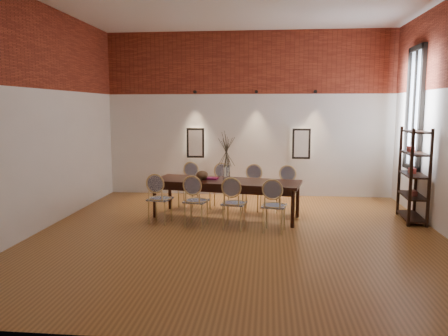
# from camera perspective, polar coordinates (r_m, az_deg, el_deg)

# --- Properties ---
(floor) EXTENTS (7.00, 7.00, 0.02)m
(floor) POSITION_cam_1_polar(r_m,az_deg,el_deg) (7.61, 1.81, -8.77)
(floor) COLOR #97602B
(floor) RESTS_ON ground
(wall_back) EXTENTS (7.00, 0.10, 4.00)m
(wall_back) POSITION_cam_1_polar(r_m,az_deg,el_deg) (10.83, 3.18, 6.98)
(wall_back) COLOR silver
(wall_back) RESTS_ON ground
(wall_front) EXTENTS (7.00, 0.10, 4.00)m
(wall_front) POSITION_cam_1_polar(r_m,az_deg,el_deg) (3.76, -1.86, 5.30)
(wall_front) COLOR silver
(wall_front) RESTS_ON ground
(wall_left) EXTENTS (0.10, 7.00, 4.00)m
(wall_left) POSITION_cam_1_polar(r_m,az_deg,el_deg) (8.32, -23.45, 6.07)
(wall_left) COLOR silver
(wall_left) RESTS_ON ground
(brick_band_back) EXTENTS (7.00, 0.02, 1.50)m
(brick_band_back) POSITION_cam_1_polar(r_m,az_deg,el_deg) (10.82, 3.22, 13.61)
(brick_band_back) COLOR maroon
(brick_band_back) RESTS_ON ground
(brick_band_left) EXTENTS (0.02, 7.00, 1.50)m
(brick_band_left) POSITION_cam_1_polar(r_m,az_deg,el_deg) (8.36, -23.50, 14.68)
(brick_band_left) COLOR maroon
(brick_band_left) RESTS_ON ground
(niche_left) EXTENTS (0.36, 0.06, 0.66)m
(niche_left) POSITION_cam_1_polar(r_m,az_deg,el_deg) (10.90, -3.72, 3.30)
(niche_left) COLOR #FFEAC6
(niche_left) RESTS_ON wall_back
(niche_right) EXTENTS (0.36, 0.06, 0.66)m
(niche_right) POSITION_cam_1_polar(r_m,az_deg,el_deg) (10.78, 10.05, 3.14)
(niche_right) COLOR #FFEAC6
(niche_right) RESTS_ON wall_back
(spot_fixture_left) EXTENTS (0.08, 0.10, 0.08)m
(spot_fixture_left) POSITION_cam_1_polar(r_m,az_deg,el_deg) (10.85, -3.81, 9.88)
(spot_fixture_left) COLOR black
(spot_fixture_left) RESTS_ON wall_back
(spot_fixture_mid) EXTENTS (0.08, 0.10, 0.08)m
(spot_fixture_mid) POSITION_cam_1_polar(r_m,az_deg,el_deg) (10.70, 4.26, 9.90)
(spot_fixture_mid) COLOR black
(spot_fixture_mid) RESTS_ON wall_back
(spot_fixture_right) EXTENTS (0.08, 0.10, 0.08)m
(spot_fixture_right) POSITION_cam_1_polar(r_m,az_deg,el_deg) (10.75, 11.85, 9.75)
(spot_fixture_right) COLOR black
(spot_fixture_right) RESTS_ON wall_back
(window_glass) EXTENTS (0.02, 0.78, 2.38)m
(window_glass) POSITION_cam_1_polar(r_m,az_deg,el_deg) (9.73, 23.71, 7.11)
(window_glass) COLOR silver
(window_glass) RESTS_ON wall_right
(window_frame) EXTENTS (0.08, 0.90, 2.50)m
(window_frame) POSITION_cam_1_polar(r_m,az_deg,el_deg) (9.72, 23.59, 7.12)
(window_frame) COLOR black
(window_frame) RESTS_ON wall_right
(window_mullion) EXTENTS (0.06, 0.06, 2.40)m
(window_mullion) POSITION_cam_1_polar(r_m,az_deg,el_deg) (9.72, 23.59, 7.12)
(window_mullion) COLOR black
(window_mullion) RESTS_ON wall_right
(dining_table) EXTENTS (3.01, 1.43, 0.75)m
(dining_table) POSITION_cam_1_polar(r_m,az_deg,el_deg) (8.67, 0.27, -4.06)
(dining_table) COLOR black
(dining_table) RESTS_ON floor
(chair_near_a) EXTENTS (0.51, 0.51, 0.94)m
(chair_near_a) POSITION_cam_1_polar(r_m,az_deg,el_deg) (8.33, -8.36, -3.97)
(chair_near_a) COLOR tan
(chair_near_a) RESTS_ON floor
(chair_near_b) EXTENTS (0.51, 0.51, 0.94)m
(chair_near_b) POSITION_cam_1_polar(r_m,az_deg,el_deg) (8.06, -3.66, -4.30)
(chair_near_b) COLOR tan
(chair_near_b) RESTS_ON floor
(chair_near_c) EXTENTS (0.51, 0.51, 0.94)m
(chair_near_c) POSITION_cam_1_polar(r_m,az_deg,el_deg) (7.85, 1.33, -4.62)
(chair_near_c) COLOR tan
(chair_near_c) RESTS_ON floor
(chair_near_d) EXTENTS (0.51, 0.51, 0.94)m
(chair_near_d) POSITION_cam_1_polar(r_m,az_deg,el_deg) (7.70, 6.56, -4.91)
(chair_near_d) COLOR tan
(chair_near_d) RESTS_ON floor
(chair_far_a) EXTENTS (0.51, 0.51, 0.94)m
(chair_far_a) POSITION_cam_1_polar(r_m,az_deg,el_deg) (9.68, -4.72, -2.25)
(chair_far_a) COLOR tan
(chair_far_a) RESTS_ON floor
(chair_far_b) EXTENTS (0.51, 0.51, 0.94)m
(chair_far_b) POSITION_cam_1_polar(r_m,az_deg,el_deg) (9.45, -0.61, -2.47)
(chair_far_b) COLOR tan
(chair_far_b) RESTS_ON floor
(chair_far_c) EXTENTS (0.51, 0.51, 0.94)m
(chair_far_c) POSITION_cam_1_polar(r_m,az_deg,el_deg) (9.27, 3.67, -2.69)
(chair_far_c) COLOR tan
(chair_far_c) RESTS_ON floor
(chair_far_d) EXTENTS (0.51, 0.51, 0.94)m
(chair_far_d) POSITION_cam_1_polar(r_m,az_deg,el_deg) (9.15, 8.11, -2.90)
(chair_far_d) COLOR tan
(chair_far_d) RESTS_ON floor
(vase) EXTENTS (0.14, 0.14, 0.30)m
(vase) POSITION_cam_1_polar(r_m,az_deg,el_deg) (8.57, 0.32, -0.63)
(vase) COLOR silver
(vase) RESTS_ON dining_table
(dried_branches) EXTENTS (0.50, 0.50, 0.70)m
(dried_branches) POSITION_cam_1_polar(r_m,az_deg,el_deg) (8.52, 0.32, 2.37)
(dried_branches) COLOR #483F2D
(dried_branches) RESTS_ON vase
(bowl) EXTENTS (0.24, 0.24, 0.18)m
(bowl) POSITION_cam_1_polar(r_m,az_deg,el_deg) (8.68, -2.87, -0.94)
(bowl) COLOR brown
(bowl) RESTS_ON dining_table
(book) EXTENTS (0.29, 0.22, 0.03)m
(book) POSITION_cam_1_polar(r_m,az_deg,el_deg) (8.74, -1.70, -1.36)
(book) COLOR #961551
(book) RESTS_ON dining_table
(shelving_rack) EXTENTS (0.45, 1.02, 1.80)m
(shelving_rack) POSITION_cam_1_polar(r_m,az_deg,el_deg) (9.10, 23.53, -0.79)
(shelving_rack) COLOR black
(shelving_rack) RESTS_ON floor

